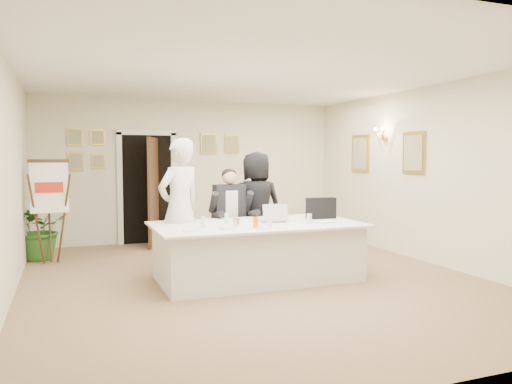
{
  "coord_description": "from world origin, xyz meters",
  "views": [
    {
      "loc": [
        -2.37,
        -6.34,
        1.69
      ],
      "look_at": [
        0.28,
        0.6,
        1.16
      ],
      "focal_mm": 35.0,
      "sensor_mm": 36.0,
      "label": 1
    }
  ],
  "objects_px": {
    "paper_stack": "(325,222)",
    "laptop_bag": "(321,208)",
    "potted_palm": "(40,228)",
    "conference_table": "(257,251)",
    "oj_glass": "(256,223)",
    "standing_man": "(180,208)",
    "laptop": "(272,212)",
    "standing_woman": "(256,206)",
    "steel_jug": "(236,222)",
    "flip_chart": "(50,217)",
    "seated_man": "(230,216)"
  },
  "relations": [
    {
      "from": "conference_table",
      "to": "paper_stack",
      "type": "height_order",
      "value": "paper_stack"
    },
    {
      "from": "conference_table",
      "to": "standing_man",
      "type": "xyz_separation_m",
      "value": [
        -0.96,
        0.52,
        0.58
      ]
    },
    {
      "from": "potted_palm",
      "to": "laptop",
      "type": "height_order",
      "value": "laptop"
    },
    {
      "from": "flip_chart",
      "to": "oj_glass",
      "type": "bearing_deg",
      "value": -44.8
    },
    {
      "from": "potted_palm",
      "to": "standing_woman",
      "type": "bearing_deg",
      "value": -21.86
    },
    {
      "from": "standing_man",
      "to": "laptop",
      "type": "xyz_separation_m",
      "value": [
        1.22,
        -0.42,
        -0.06
      ]
    },
    {
      "from": "standing_man",
      "to": "standing_woman",
      "type": "bearing_deg",
      "value": 177.38
    },
    {
      "from": "conference_table",
      "to": "standing_man",
      "type": "relative_size",
      "value": 1.46
    },
    {
      "from": "seated_man",
      "to": "potted_palm",
      "type": "bearing_deg",
      "value": 156.76
    },
    {
      "from": "seated_man",
      "to": "oj_glass",
      "type": "xyz_separation_m",
      "value": [
        -0.14,
        -1.47,
        0.08
      ]
    },
    {
      "from": "seated_man",
      "to": "paper_stack",
      "type": "bearing_deg",
      "value": -51.21
    },
    {
      "from": "laptop_bag",
      "to": "paper_stack",
      "type": "height_order",
      "value": "laptop_bag"
    },
    {
      "from": "standing_man",
      "to": "potted_palm",
      "type": "height_order",
      "value": "standing_man"
    },
    {
      "from": "potted_palm",
      "to": "steel_jug",
      "type": "xyz_separation_m",
      "value": [
        2.49,
        -2.72,
        0.3
      ]
    },
    {
      "from": "laptop_bag",
      "to": "conference_table",
      "type": "bearing_deg",
      "value": -167.61
    },
    {
      "from": "seated_man",
      "to": "steel_jug",
      "type": "distance_m",
      "value": 1.29
    },
    {
      "from": "laptop",
      "to": "paper_stack",
      "type": "distance_m",
      "value": 0.75
    },
    {
      "from": "oj_glass",
      "to": "potted_palm",
      "type": "bearing_deg",
      "value": 132.21
    },
    {
      "from": "standing_man",
      "to": "potted_palm",
      "type": "xyz_separation_m",
      "value": [
        -1.9,
        2.0,
        -0.44
      ]
    },
    {
      "from": "paper_stack",
      "to": "steel_jug",
      "type": "height_order",
      "value": "steel_jug"
    },
    {
      "from": "laptop",
      "to": "oj_glass",
      "type": "bearing_deg",
      "value": -122.13
    },
    {
      "from": "standing_woman",
      "to": "steel_jug",
      "type": "distance_m",
      "value": 1.61
    },
    {
      "from": "conference_table",
      "to": "oj_glass",
      "type": "distance_m",
      "value": 0.65
    },
    {
      "from": "laptop_bag",
      "to": "flip_chart",
      "type": "bearing_deg",
      "value": 157.19
    },
    {
      "from": "seated_man",
      "to": "standing_woman",
      "type": "bearing_deg",
      "value": 21.61
    },
    {
      "from": "standing_man",
      "to": "standing_woman",
      "type": "distance_m",
      "value": 1.56
    },
    {
      "from": "flip_chart",
      "to": "laptop_bag",
      "type": "xyz_separation_m",
      "value": [
        3.75,
        -1.9,
        0.18
      ]
    },
    {
      "from": "standing_woman",
      "to": "laptop_bag",
      "type": "bearing_deg",
      "value": 123.85
    },
    {
      "from": "laptop",
      "to": "paper_stack",
      "type": "height_order",
      "value": "laptop"
    },
    {
      "from": "standing_woman",
      "to": "steel_jug",
      "type": "relative_size",
      "value": 16.1
    },
    {
      "from": "flip_chart",
      "to": "oj_glass",
      "type": "height_order",
      "value": "flip_chart"
    },
    {
      "from": "steel_jug",
      "to": "laptop_bag",
      "type": "bearing_deg",
      "value": 13.83
    },
    {
      "from": "paper_stack",
      "to": "laptop_bag",
      "type": "bearing_deg",
      "value": 68.15
    },
    {
      "from": "conference_table",
      "to": "standing_woman",
      "type": "relative_size",
      "value": 1.6
    },
    {
      "from": "potted_palm",
      "to": "paper_stack",
      "type": "distance_m",
      "value": 4.7
    },
    {
      "from": "conference_table",
      "to": "steel_jug",
      "type": "xyz_separation_m",
      "value": [
        -0.37,
        -0.2,
        0.44
      ]
    },
    {
      "from": "laptop_bag",
      "to": "oj_glass",
      "type": "relative_size",
      "value": 3.4
    },
    {
      "from": "paper_stack",
      "to": "oj_glass",
      "type": "relative_size",
      "value": 2.1
    },
    {
      "from": "potted_palm",
      "to": "paper_stack",
      "type": "bearing_deg",
      "value": -37.14
    },
    {
      "from": "laptop",
      "to": "laptop_bag",
      "type": "distance_m",
      "value": 0.8
    },
    {
      "from": "laptop",
      "to": "steel_jug",
      "type": "bearing_deg",
      "value": -146.3
    },
    {
      "from": "conference_table",
      "to": "seated_man",
      "type": "bearing_deg",
      "value": 92.76
    },
    {
      "from": "conference_table",
      "to": "flip_chart",
      "type": "distance_m",
      "value": 3.4
    },
    {
      "from": "standing_woman",
      "to": "laptop",
      "type": "relative_size",
      "value": 4.81
    },
    {
      "from": "conference_table",
      "to": "steel_jug",
      "type": "bearing_deg",
      "value": -151.87
    },
    {
      "from": "seated_man",
      "to": "steel_jug",
      "type": "bearing_deg",
      "value": -99.9
    },
    {
      "from": "standing_man",
      "to": "laptop_bag",
      "type": "relative_size",
      "value": 4.39
    },
    {
      "from": "oj_glass",
      "to": "flip_chart",
      "type": "bearing_deg",
      "value": 135.2
    },
    {
      "from": "flip_chart",
      "to": "steel_jug",
      "type": "height_order",
      "value": "flip_chart"
    },
    {
      "from": "seated_man",
      "to": "paper_stack",
      "type": "height_order",
      "value": "seated_man"
    }
  ]
}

